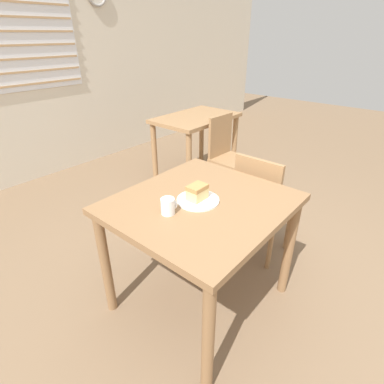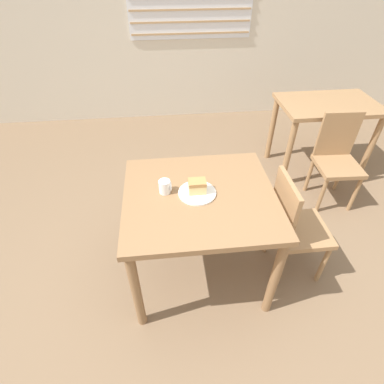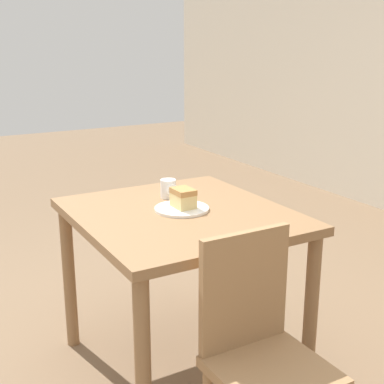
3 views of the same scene
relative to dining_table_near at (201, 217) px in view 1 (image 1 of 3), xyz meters
name	(u,v)px [view 1 (image 1 of 3)]	position (x,y,z in m)	size (l,w,h in m)	color
ground_plane	(233,313)	(0.04, -0.24, -0.66)	(14.00, 14.00, 0.00)	#7A6047
dining_table_near	(201,217)	(0.00, 0.00, 0.00)	(0.97, 0.89, 0.77)	olive
dining_table_far	(196,128)	(1.45, 1.24, -0.02)	(0.96, 0.62, 0.78)	#9E754C
chair_near_window	(261,205)	(0.67, -0.05, -0.20)	(0.38, 0.38, 0.86)	#9E754C
chair_far_corner	(228,154)	(1.38, 0.75, -0.20)	(0.39, 0.39, 0.86)	#9E754C
plate	(198,200)	(-0.02, 0.01, 0.12)	(0.24, 0.24, 0.01)	white
cake_slice	(197,192)	(-0.02, 0.02, 0.17)	(0.11, 0.08, 0.09)	#E0C67F
coffee_mug	(168,206)	(-0.22, 0.05, 0.15)	(0.08, 0.07, 0.09)	white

